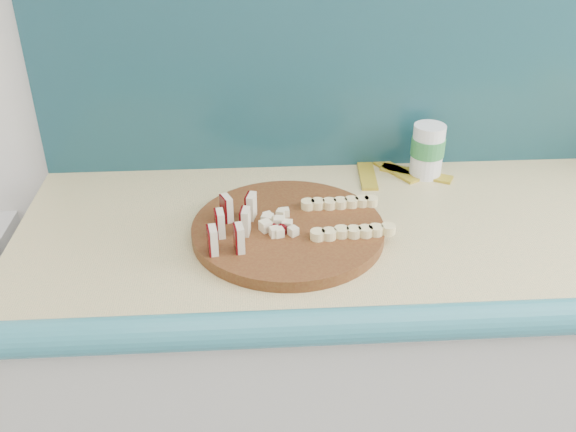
{
  "coord_description": "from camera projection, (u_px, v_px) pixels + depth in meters",
  "views": [
    {
      "loc": [
        -0.53,
        0.42,
        1.58
      ],
      "look_at": [
        -0.46,
        1.47,
        0.95
      ],
      "focal_mm": 40.0,
      "sensor_mm": 36.0,
      "label": 1
    }
  ],
  "objects": [
    {
      "name": "kitchen_counter",
      "position": [
        523.0,
        382.0,
        1.53
      ],
      "size": [
        2.2,
        0.63,
        0.91
      ],
      "color": "beige",
      "rests_on": "ground"
    },
    {
      "name": "apple_chunks",
      "position": [
        276.0,
        222.0,
        1.23
      ],
      "size": [
        0.05,
        0.06,
        0.02
      ],
      "color": "beige",
      "rests_on": "cutting_board"
    },
    {
      "name": "backsplash",
      "position": [
        533.0,
        56.0,
        1.42
      ],
      "size": [
        2.2,
        0.02,
        0.5
      ],
      "primitive_type": "cube",
      "color": "teal",
      "rests_on": "kitchen_counter"
    },
    {
      "name": "cutting_board",
      "position": [
        288.0,
        230.0,
        1.24
      ],
      "size": [
        0.4,
        0.4,
        0.02
      ],
      "primitive_type": "cylinder",
      "rotation": [
        0.0,
        0.0,
        0.08
      ],
      "color": "#471F0F",
      "rests_on": "kitchen_counter"
    },
    {
      "name": "banana_slices",
      "position": [
        346.0,
        217.0,
        1.25
      ],
      "size": [
        0.17,
        0.15,
        0.02
      ],
      "color": "beige",
      "rests_on": "cutting_board"
    },
    {
      "name": "banana_peel",
      "position": [
        391.0,
        171.0,
        1.48
      ],
      "size": [
        0.22,
        0.18,
        0.01
      ],
      "rotation": [
        0.0,
        0.0,
        0.37
      ],
      "color": "gold",
      "rests_on": "kitchen_counter"
    },
    {
      "name": "canister",
      "position": [
        428.0,
        150.0,
        1.44
      ],
      "size": [
        0.08,
        0.08,
        0.12
      ],
      "rotation": [
        0.0,
        0.0,
        0.22
      ],
      "color": "white",
      "rests_on": "kitchen_counter"
    },
    {
      "name": "apple_wedges",
      "position": [
        232.0,
        223.0,
        1.19
      ],
      "size": [
        0.09,
        0.15,
        0.05
      ],
      "color": "beige",
      "rests_on": "cutting_board"
    }
  ]
}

